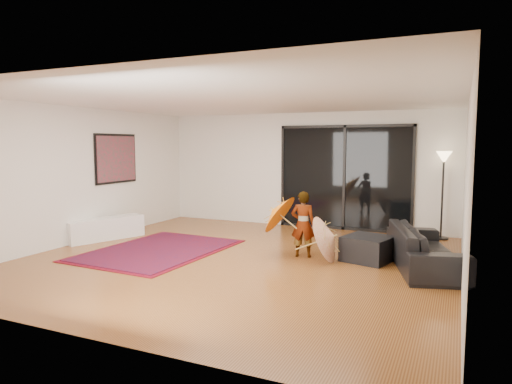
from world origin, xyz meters
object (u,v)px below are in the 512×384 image
Objects in this scene: sofa at (425,248)px; child at (303,224)px; ottoman at (368,249)px; media_console at (105,229)px.

sofa is 2.02m from child.
sofa is 3.06× the size of ottoman.
sofa is (6.20, 0.39, 0.10)m from media_console.
media_console is 6.21m from sofa.
sofa is at bearing 23.91° from media_console.
sofa is 0.91m from ottoman.
child reaches higher than media_console.
child is (4.20, 0.28, 0.35)m from media_console.
media_console is 2.20× the size of ottoman.
ottoman is 0.63× the size of child.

